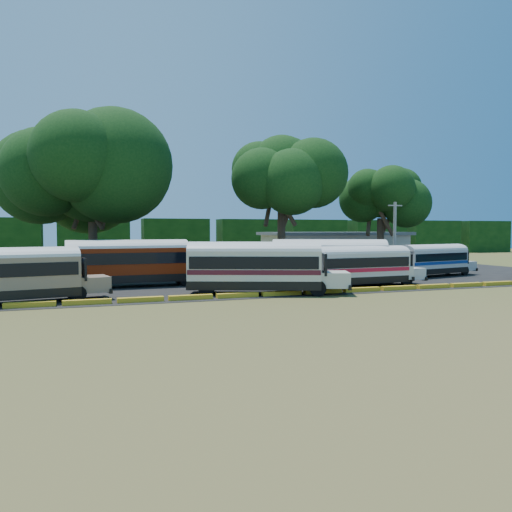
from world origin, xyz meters
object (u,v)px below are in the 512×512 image
object	(u,v)px
bus_beige	(8,272)
bus_white_red	(361,264)
tree_west	(92,170)
bus_red	(131,260)
bus_cream_west	(258,265)

from	to	relation	value
bus_beige	bus_white_red	size ratio (longest dim) A/B	1.08
bus_white_red	bus_beige	bearing A→B (deg)	178.76
bus_beige	tree_west	xyz separation A→B (m)	(5.04, 16.85, 7.90)
bus_beige	bus_white_red	bearing A→B (deg)	-8.16
bus_beige	bus_white_red	world-z (taller)	bus_beige
bus_white_red	tree_west	bearing A→B (deg)	136.20
bus_red	bus_beige	bearing A→B (deg)	-139.85
bus_red	bus_white_red	distance (m)	17.28
bus_red	bus_cream_west	xyz separation A→B (m)	(7.54, -7.18, -0.06)
bus_red	tree_west	distance (m)	12.95
bus_beige	bus_cream_west	bearing A→B (deg)	-11.94
bus_red	bus_white_red	xyz separation A→B (m)	(16.26, -5.84, -0.29)
bus_cream_west	bus_red	bearing A→B (deg)	156.98
bus_beige	tree_west	world-z (taller)	tree_west
bus_beige	bus_red	size ratio (longest dim) A/B	0.94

